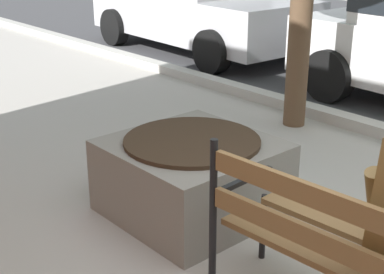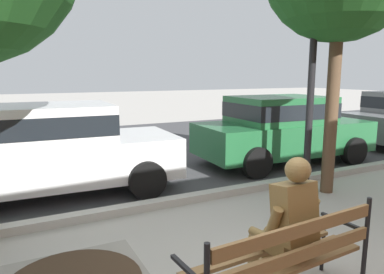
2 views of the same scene
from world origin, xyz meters
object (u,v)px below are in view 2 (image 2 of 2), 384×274
(park_bench, at_px, (284,256))
(parked_car_white, at_px, (53,147))
(parked_car_green, at_px, (282,127))
(lamp_post, at_px, (313,44))
(bronze_statue_seated, at_px, (283,229))

(park_bench, relative_size, parked_car_white, 0.44)
(parked_car_white, distance_m, parked_car_green, 5.02)
(park_bench, xyz_separation_m, lamp_post, (2.62, 2.39, 2.01))
(park_bench, relative_size, lamp_post, 0.47)
(parked_car_white, bearing_deg, parked_car_green, 0.00)
(parked_car_white, distance_m, lamp_post, 4.72)
(lamp_post, bearing_deg, parked_car_white, 155.18)
(bronze_statue_seated, xyz_separation_m, parked_car_white, (-1.54, 4.03, 0.17))
(lamp_post, bearing_deg, parked_car_green, 60.79)
(parked_car_white, bearing_deg, bronze_statue_seated, -69.03)
(bronze_statue_seated, bearing_deg, parked_car_green, 49.18)
(bronze_statue_seated, relative_size, parked_car_green, 0.33)
(parked_car_white, xyz_separation_m, lamp_post, (3.99, -1.85, 1.71))
(parked_car_green, height_order, lamp_post, lamp_post)
(bronze_statue_seated, height_order, lamp_post, lamp_post)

